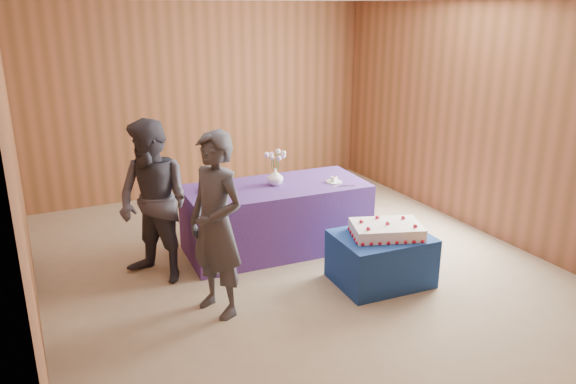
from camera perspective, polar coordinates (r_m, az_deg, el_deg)
ground at (r=5.93m, az=1.16°, el=-7.90°), size 6.00×6.00×0.00m
room_shell at (r=5.38m, az=1.28°, el=9.58°), size 5.04×6.04×2.72m
cake_table at (r=5.67m, az=9.42°, el=-6.67°), size 0.94×0.75×0.50m
serving_table at (r=6.29m, az=-1.20°, el=-2.59°), size 2.04×1.00×0.75m
sheet_cake at (r=5.54m, az=9.97°, el=-3.79°), size 0.80×0.67×0.16m
vase at (r=6.17m, az=-1.31°, el=1.56°), size 0.23×0.23×0.18m
flower_spray at (r=6.10m, az=-1.33°, el=3.84°), size 0.25×0.25×0.19m
platter at (r=6.04m, az=-7.28°, el=0.22°), size 0.53×0.53×0.02m
plate at (r=6.30m, az=4.69°, el=1.04°), size 0.19×0.19×0.01m
cake_slice at (r=6.29m, az=4.70°, el=1.34°), size 0.08×0.07×0.07m
knife at (r=6.17m, az=5.61°, el=0.60°), size 0.25×0.11×0.00m
guest_left at (r=4.88m, az=-7.31°, el=-3.39°), size 0.60×0.71×1.66m
guest_right at (r=5.60m, az=-13.49°, el=-1.04°), size 0.95×1.00×1.63m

